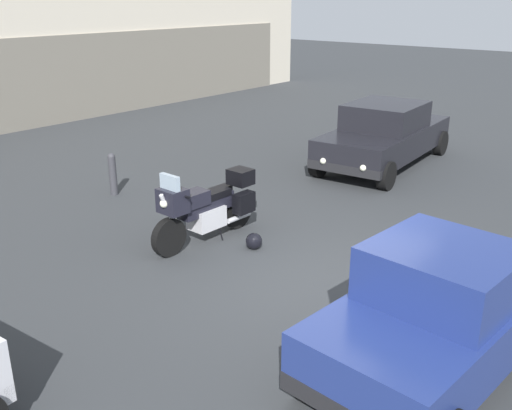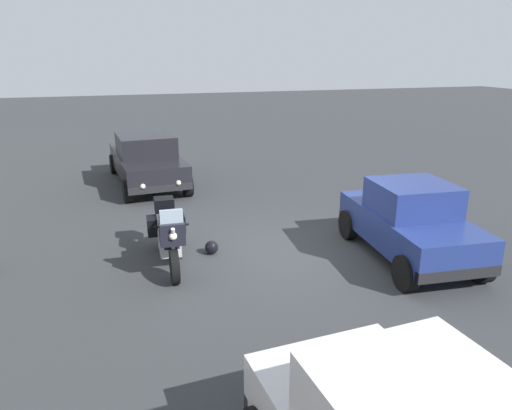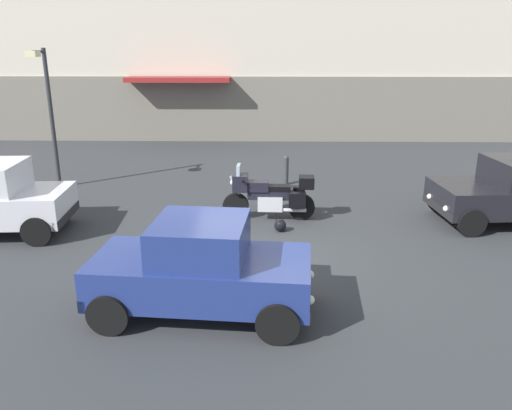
{
  "view_description": "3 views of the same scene",
  "coord_description": "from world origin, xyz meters",
  "views": [
    {
      "loc": [
        -6.42,
        -4.05,
        4.04
      ],
      "look_at": [
        -0.33,
        0.97,
        1.17
      ],
      "focal_mm": 40.8,
      "sensor_mm": 36.0,
      "label": 1
    },
    {
      "loc": [
        -8.49,
        3.47,
        3.98
      ],
      "look_at": [
        0.04,
        0.84,
        1.1
      ],
      "focal_mm": 33.53,
      "sensor_mm": 36.0,
      "label": 2
    },
    {
      "loc": [
        0.11,
        -9.31,
        4.12
      ],
      "look_at": [
        -0.08,
        0.38,
        1.04
      ],
      "focal_mm": 35.57,
      "sensor_mm": 36.0,
      "label": 3
    }
  ],
  "objects": [
    {
      "name": "helmet",
      "position": [
        0.45,
        1.67,
        0.14
      ],
      "size": [
        0.28,
        0.28,
        0.28
      ],
      "primitive_type": "sphere",
      "color": "black",
      "rests_on": "ground"
    },
    {
      "name": "car_sedan_far",
      "position": [
        6.43,
        2.44,
        0.78
      ],
      "size": [
        4.68,
        2.24,
        1.56
      ],
      "rotation": [
        0.0,
        0.0,
        3.22
      ],
      "color": "black",
      "rests_on": "ground"
    },
    {
      "name": "bollard_curbside",
      "position": [
        0.73,
        5.78,
        0.48
      ],
      "size": [
        0.16,
        0.16,
        0.91
      ],
      "color": "#333338",
      "rests_on": "ground"
    },
    {
      "name": "motorcycle",
      "position": [
        0.23,
        2.54,
        0.62
      ],
      "size": [
        2.26,
        0.77,
        1.36
      ],
      "rotation": [
        0.0,
        0.0,
        3.11
      ],
      "color": "black",
      "rests_on": "ground"
    },
    {
      "name": "car_compact_side",
      "position": [
        -0.89,
        -2.06,
        0.77
      ],
      "size": [
        3.57,
        1.94,
        1.56
      ],
      "rotation": [
        0.0,
        0.0,
        -0.08
      ],
      "color": "navy",
      "rests_on": "ground"
    },
    {
      "name": "ground_plane",
      "position": [
        0.0,
        0.0,
        0.0
      ],
      "size": [
        80.0,
        80.0,
        0.0
      ],
      "primitive_type": "plane",
      "color": "#2D3033"
    }
  ]
}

